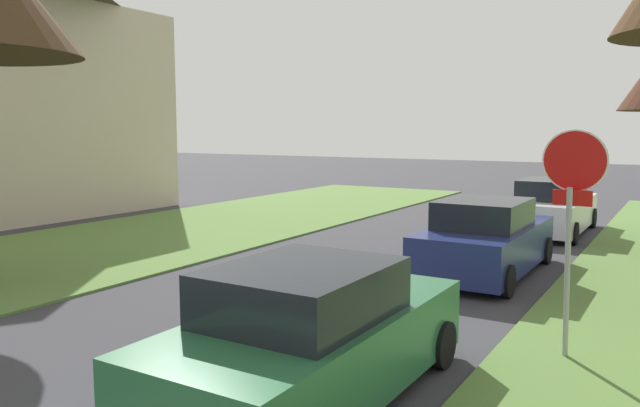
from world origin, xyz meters
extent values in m
cylinder|color=#9EA0A5|center=(4.47, 9.59, 1.17)|extent=(0.07, 0.32, 2.24)
cylinder|color=white|center=(4.47, 9.75, 2.61)|extent=(0.81, 0.13, 0.80)
cylinder|color=red|center=(4.47, 9.75, 2.61)|extent=(0.76, 0.14, 0.76)
cube|color=red|center=(4.47, 9.70, 2.14)|extent=(0.48, 0.07, 0.20)
cube|color=#28663D|center=(2.28, 6.96, 0.59)|extent=(1.85, 4.41, 0.85)
cube|color=black|center=(2.28, 6.74, 1.29)|extent=(1.62, 2.03, 0.56)
cylinder|color=black|center=(1.42, 8.61, 0.30)|extent=(0.20, 0.60, 0.60)
cylinder|color=black|center=(3.16, 8.60, 0.30)|extent=(0.20, 0.60, 0.60)
cube|color=navy|center=(2.17, 14.01, 0.59)|extent=(1.85, 4.41, 0.85)
cube|color=black|center=(2.16, 13.79, 1.29)|extent=(1.62, 2.03, 0.56)
cylinder|color=black|center=(1.31, 15.66, 0.30)|extent=(0.20, 0.60, 0.60)
cylinder|color=black|center=(3.05, 15.65, 0.30)|extent=(0.20, 0.60, 0.60)
cylinder|color=black|center=(1.28, 12.36, 0.30)|extent=(0.20, 0.60, 0.60)
cylinder|color=black|center=(3.02, 12.35, 0.30)|extent=(0.20, 0.60, 0.60)
cube|color=white|center=(2.34, 20.08, 0.59)|extent=(1.85, 4.41, 0.85)
cube|color=black|center=(2.34, 19.86, 1.29)|extent=(1.62, 2.03, 0.56)
cylinder|color=black|center=(1.49, 21.73, 0.30)|extent=(0.20, 0.60, 0.60)
cylinder|color=black|center=(3.23, 21.72, 0.30)|extent=(0.20, 0.60, 0.60)
cylinder|color=black|center=(1.46, 18.43, 0.30)|extent=(0.20, 0.60, 0.60)
cylinder|color=black|center=(3.20, 18.42, 0.30)|extent=(0.20, 0.60, 0.60)
camera|label=1|loc=(5.75, 1.31, 3.01)|focal=34.85mm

